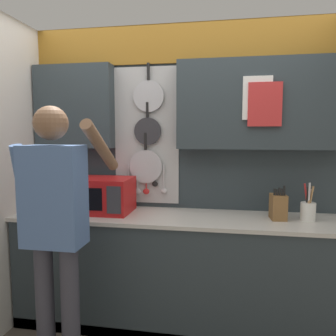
{
  "coord_description": "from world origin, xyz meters",
  "views": [
    {
      "loc": [
        0.39,
        -2.55,
        1.58
      ],
      "look_at": [
        -0.09,
        0.19,
        1.29
      ],
      "focal_mm": 35.0,
      "sensor_mm": 36.0,
      "label": 1
    }
  ],
  "objects_px": {
    "microwave": "(100,195)",
    "person": "(55,216)",
    "knife_block": "(278,207)",
    "utensil_crock": "(308,210)"
  },
  "relations": [
    {
      "from": "knife_block",
      "to": "person",
      "type": "height_order",
      "value": "person"
    },
    {
      "from": "microwave",
      "to": "person",
      "type": "relative_size",
      "value": 0.3
    },
    {
      "from": "knife_block",
      "to": "utensil_crock",
      "type": "relative_size",
      "value": 0.91
    },
    {
      "from": "person",
      "to": "knife_block",
      "type": "bearing_deg",
      "value": 24.32
    },
    {
      "from": "microwave",
      "to": "utensil_crock",
      "type": "xyz_separation_m",
      "value": [
        1.66,
        0.0,
        -0.06
      ]
    },
    {
      "from": "microwave",
      "to": "knife_block",
      "type": "relative_size",
      "value": 1.94
    },
    {
      "from": "utensil_crock",
      "to": "person",
      "type": "bearing_deg",
      "value": -158.48
    },
    {
      "from": "knife_block",
      "to": "person",
      "type": "relative_size",
      "value": 0.15
    },
    {
      "from": "microwave",
      "to": "person",
      "type": "xyz_separation_m",
      "value": [
        -0.04,
        -0.67,
        -0.01
      ]
    },
    {
      "from": "microwave",
      "to": "knife_block",
      "type": "distance_m",
      "value": 1.44
    }
  ]
}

